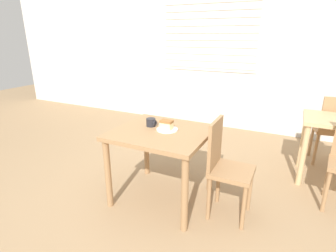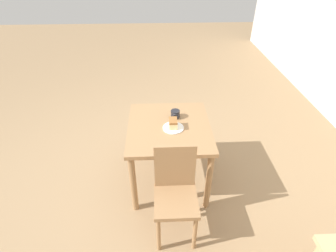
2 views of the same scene
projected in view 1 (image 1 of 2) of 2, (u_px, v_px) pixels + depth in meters
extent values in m
plane|color=#997A56|center=(134.00, 228.00, 2.27)|extent=(14.00, 14.00, 0.00)
cube|color=beige|center=(230.00, 47.00, 4.39)|extent=(10.00, 0.06, 2.80)
cube|color=white|center=(209.00, 36.00, 4.44)|extent=(1.67, 0.01, 1.16)
cube|color=beige|center=(207.00, 67.00, 4.60)|extent=(1.64, 0.01, 0.02)
cube|color=beige|center=(208.00, 61.00, 4.57)|extent=(1.64, 0.01, 0.02)
cube|color=beige|center=(208.00, 54.00, 4.53)|extent=(1.64, 0.01, 0.02)
cube|color=beige|center=(208.00, 47.00, 4.49)|extent=(1.64, 0.01, 0.02)
cube|color=beige|center=(209.00, 40.00, 4.45)|extent=(1.64, 0.01, 0.02)
cube|color=beige|center=(209.00, 33.00, 4.42)|extent=(1.64, 0.01, 0.02)
cube|color=beige|center=(209.00, 25.00, 4.38)|extent=(1.64, 0.01, 0.02)
cube|color=beige|center=(210.00, 18.00, 4.34)|extent=(1.64, 0.01, 0.02)
cube|color=beige|center=(210.00, 10.00, 4.30)|extent=(1.64, 0.01, 0.02)
cube|color=beige|center=(210.00, 2.00, 4.26)|extent=(1.64, 0.01, 0.02)
cube|color=#9E754C|center=(162.00, 133.00, 2.49)|extent=(0.88, 0.81, 0.04)
cylinder|color=#9E754C|center=(108.00, 174.00, 2.47)|extent=(0.06, 0.06, 0.69)
cylinder|color=#9E754C|center=(185.00, 195.00, 2.15)|extent=(0.06, 0.06, 0.69)
cylinder|color=#9E754C|center=(146.00, 147.00, 3.08)|extent=(0.06, 0.06, 0.69)
cylinder|color=#9E754C|center=(211.00, 160.00, 2.75)|extent=(0.06, 0.06, 0.69)
cylinder|color=tan|center=(303.00, 156.00, 2.83)|extent=(0.06, 0.06, 0.70)
cylinder|color=tan|center=(303.00, 141.00, 3.24)|extent=(0.06, 0.06, 0.70)
cube|color=#9E754C|center=(232.00, 172.00, 2.31)|extent=(0.36, 0.36, 0.04)
cylinder|color=#9E754C|center=(244.00, 208.00, 2.20)|extent=(0.04, 0.04, 0.43)
cylinder|color=#9E754C|center=(250.00, 190.00, 2.46)|extent=(0.04, 0.04, 0.43)
cylinder|color=#9E754C|center=(209.00, 199.00, 2.32)|extent=(0.04, 0.04, 0.43)
cylinder|color=#9E754C|center=(218.00, 182.00, 2.58)|extent=(0.04, 0.04, 0.43)
cube|color=#9E754C|center=(215.00, 143.00, 2.31)|extent=(0.03, 0.35, 0.44)
cylinder|color=#9E754C|center=(326.00, 192.00, 2.43)|extent=(0.04, 0.04, 0.43)
cylinder|color=#9E754C|center=(327.00, 178.00, 2.67)|extent=(0.04, 0.04, 0.43)
cube|color=#9E754C|center=(330.00, 130.00, 3.33)|extent=(0.41, 0.41, 0.04)
cylinder|color=#9E754C|center=(336.00, 144.00, 3.50)|extent=(0.04, 0.04, 0.43)
cylinder|color=#9E754C|center=(311.00, 141.00, 3.59)|extent=(0.04, 0.04, 0.43)
cylinder|color=#9E754C|center=(316.00, 150.00, 3.32)|extent=(0.04, 0.04, 0.43)
cylinder|color=white|center=(167.00, 129.00, 2.50)|extent=(0.20, 0.20, 0.01)
cube|color=beige|center=(167.00, 126.00, 2.49)|extent=(0.11, 0.08, 0.06)
cube|color=#936033|center=(167.00, 121.00, 2.47)|extent=(0.12, 0.08, 0.02)
cylinder|color=#232328|center=(151.00, 122.00, 2.60)|extent=(0.09, 0.09, 0.08)
torus|color=#232328|center=(155.00, 123.00, 2.58)|extent=(0.02, 0.06, 0.06)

